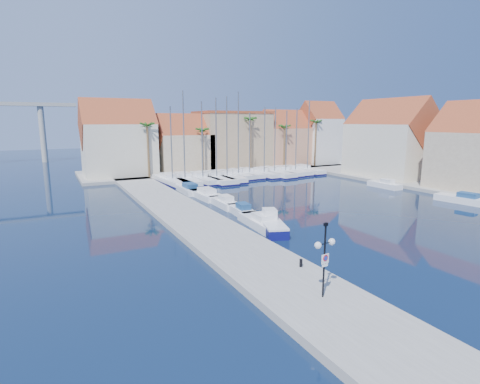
# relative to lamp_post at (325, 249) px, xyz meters

# --- Properties ---
(ground) EXTENTS (260.00, 260.00, 0.00)m
(ground) POSITION_rel_lamp_post_xyz_m (8.66, 7.42, -3.29)
(ground) COLOR black
(ground) RESTS_ON ground
(quay_west) EXTENTS (6.00, 77.00, 0.50)m
(quay_west) POSITION_rel_lamp_post_xyz_m (-0.34, 20.92, -3.04)
(quay_west) COLOR gray
(quay_west) RESTS_ON ground
(shore_north) EXTENTS (54.00, 16.00, 0.50)m
(shore_north) POSITION_rel_lamp_post_xyz_m (18.66, 55.42, -3.04)
(shore_north) COLOR gray
(shore_north) RESTS_ON ground
(shore_east) EXTENTS (12.00, 60.00, 0.50)m
(shore_east) POSITION_rel_lamp_post_xyz_m (40.66, 22.42, -3.04)
(shore_east) COLOR gray
(shore_east) RESTS_ON ground
(lamp_post) EXTENTS (1.44, 0.51, 4.25)m
(lamp_post) POSITION_rel_lamp_post_xyz_m (0.00, 0.00, 0.00)
(lamp_post) COLOR black
(lamp_post) RESTS_ON quay_west
(bollard) EXTENTS (0.21, 0.21, 0.53)m
(bollard) POSITION_rel_lamp_post_xyz_m (1.54, 4.10, -2.53)
(bollard) COLOR black
(bollard) RESTS_ON quay_west
(fishing_boat) EXTENTS (3.51, 5.76, 1.91)m
(fishing_boat) POSITION_rel_lamp_post_xyz_m (5.05, 13.35, -2.65)
(fishing_boat) COLOR #0E1056
(fishing_boat) RESTS_ON ground
(motorboat_west_0) EXTENTS (2.45, 6.45, 1.40)m
(motorboat_west_0) POSITION_rel_lamp_post_xyz_m (4.88, 15.12, -2.78)
(motorboat_west_0) COLOR white
(motorboat_west_0) RESTS_ON ground
(motorboat_west_1) EXTENTS (2.09, 5.19, 1.40)m
(motorboat_west_1) POSITION_rel_lamp_post_xyz_m (5.42, 20.01, -2.78)
(motorboat_west_1) COLOR white
(motorboat_west_1) RESTS_ON ground
(motorboat_west_2) EXTENTS (1.95, 5.73, 1.40)m
(motorboat_west_2) POSITION_rel_lamp_post_xyz_m (5.52, 24.75, -2.78)
(motorboat_west_2) COLOR white
(motorboat_west_2) RESTS_ON ground
(motorboat_west_3) EXTENTS (2.63, 7.43, 1.40)m
(motorboat_west_3) POSITION_rel_lamp_post_xyz_m (5.37, 30.52, -2.78)
(motorboat_west_3) COLOR white
(motorboat_west_3) RESTS_ON ground
(motorboat_west_4) EXTENTS (2.51, 7.23, 1.40)m
(motorboat_west_4) POSITION_rel_lamp_post_xyz_m (4.78, 35.25, -2.78)
(motorboat_west_4) COLOR white
(motorboat_west_4) RESTS_ON ground
(motorboat_east_0) EXTENTS (2.88, 6.43, 1.40)m
(motorboat_east_0) POSITION_rel_lamp_post_xyz_m (32.67, 12.70, -2.78)
(motorboat_east_0) COLOR white
(motorboat_east_0) RESTS_ON ground
(motorboat_east_1) EXTENTS (1.79, 5.40, 1.40)m
(motorboat_east_1) POSITION_rel_lamp_post_xyz_m (32.66, 24.89, -2.78)
(motorboat_east_1) COLOR white
(motorboat_east_1) RESTS_ON ground
(sailboat_0) EXTENTS (3.62, 11.19, 12.29)m
(sailboat_0) POSITION_rel_lamp_post_xyz_m (4.73, 43.50, -2.72)
(sailboat_0) COLOR white
(sailboat_0) RESTS_ON ground
(sailboat_1) EXTENTS (3.88, 11.72, 14.73)m
(sailboat_1) POSITION_rel_lamp_post_xyz_m (6.83, 43.22, -2.70)
(sailboat_1) COLOR white
(sailboat_1) RESTS_ON ground
(sailboat_2) EXTENTS (3.42, 10.71, 13.13)m
(sailboat_2) POSITION_rel_lamp_post_xyz_m (9.78, 43.00, -2.71)
(sailboat_2) COLOR white
(sailboat_2) RESTS_ON ground
(sailboat_3) EXTENTS (3.17, 11.99, 13.77)m
(sailboat_3) POSITION_rel_lamp_post_xyz_m (12.08, 42.53, -2.72)
(sailboat_3) COLOR white
(sailboat_3) RESTS_ON ground
(sailboat_4) EXTENTS (3.06, 11.26, 14.05)m
(sailboat_4) POSITION_rel_lamp_post_xyz_m (14.22, 42.92, -2.70)
(sailboat_4) COLOR white
(sailboat_4) RESTS_ON ground
(sailboat_5) EXTENTS (3.15, 9.16, 14.97)m
(sailboat_5) POSITION_rel_lamp_post_xyz_m (16.95, 43.98, -2.64)
(sailboat_5) COLOR white
(sailboat_5) RESTS_ON ground
(sailboat_6) EXTENTS (2.59, 8.97, 11.48)m
(sailboat_6) POSITION_rel_lamp_post_xyz_m (19.40, 44.23, -2.70)
(sailboat_6) COLOR white
(sailboat_6) RESTS_ON ground
(sailboat_7) EXTENTS (2.71, 8.99, 12.52)m
(sailboat_7) POSITION_rel_lamp_post_xyz_m (21.97, 43.44, -2.68)
(sailboat_7) COLOR white
(sailboat_7) RESTS_ON ground
(sailboat_8) EXTENTS (3.84, 11.33, 12.44)m
(sailboat_8) POSITION_rel_lamp_post_xyz_m (24.18, 43.61, -2.72)
(sailboat_8) COLOR white
(sailboat_8) RESTS_ON ground
(sailboat_9) EXTENTS (2.65, 9.84, 11.94)m
(sailboat_9) POSITION_rel_lamp_post_xyz_m (26.82, 43.71, -2.71)
(sailboat_9) COLOR white
(sailboat_9) RESTS_ON ground
(sailboat_10) EXTENTS (2.86, 9.12, 12.36)m
(sailboat_10) POSITION_rel_lamp_post_xyz_m (29.00, 43.60, -2.69)
(sailboat_10) COLOR white
(sailboat_10) RESTS_ON ground
(sailboat_11) EXTENTS (2.98, 9.30, 13.85)m
(sailboat_11) POSITION_rel_lamp_post_xyz_m (31.94, 43.79, -2.67)
(sailboat_11) COLOR white
(sailboat_11) RESTS_ON ground
(building_0) EXTENTS (12.30, 9.00, 13.50)m
(building_0) POSITION_rel_lamp_post_xyz_m (-1.34, 54.42, 3.24)
(building_0) COLOR beige
(building_0) RESTS_ON shore_north
(building_1) EXTENTS (10.30, 8.00, 11.00)m
(building_1) POSITION_rel_lamp_post_xyz_m (10.66, 54.42, 2.01)
(building_1) COLOR tan
(building_1) RESTS_ON shore_north
(building_2) EXTENTS (14.20, 10.20, 11.50)m
(building_2) POSITION_rel_lamp_post_xyz_m (21.66, 55.42, 2.97)
(building_2) COLOR tan
(building_2) RESTS_ON shore_north
(building_3) EXTENTS (10.30, 8.00, 12.00)m
(building_3) POSITION_rel_lamp_post_xyz_m (33.66, 54.42, 2.57)
(building_3) COLOR tan
(building_3) RESTS_ON shore_north
(building_4) EXTENTS (8.30, 8.00, 14.00)m
(building_4) POSITION_rel_lamp_post_xyz_m (42.66, 53.42, 3.68)
(building_4) COLOR silver
(building_4) RESTS_ON shore_north
(building_6) EXTENTS (9.00, 14.30, 13.50)m
(building_6) POSITION_rel_lamp_post_xyz_m (40.66, 31.42, 3.23)
(building_6) COLOR beige
(building_6) RESTS_ON shore_east
(palm_0) EXTENTS (2.60, 2.60, 10.15)m
(palm_0) POSITION_rel_lamp_post_xyz_m (2.66, 49.42, 5.79)
(palm_0) COLOR brown
(palm_0) RESTS_ON shore_north
(palm_1) EXTENTS (2.60, 2.60, 9.15)m
(palm_1) POSITION_rel_lamp_post_xyz_m (12.66, 49.42, 4.85)
(palm_1) COLOR brown
(palm_1) RESTS_ON shore_north
(palm_2) EXTENTS (2.60, 2.60, 11.15)m
(palm_2) POSITION_rel_lamp_post_xyz_m (22.66, 49.42, 6.73)
(palm_2) COLOR brown
(palm_2) RESTS_ON shore_north
(palm_3) EXTENTS (2.60, 2.60, 9.65)m
(palm_3) POSITION_rel_lamp_post_xyz_m (30.66, 49.42, 5.32)
(palm_3) COLOR brown
(palm_3) RESTS_ON shore_north
(palm_4) EXTENTS (2.60, 2.60, 10.65)m
(palm_4) POSITION_rel_lamp_post_xyz_m (38.66, 49.42, 6.26)
(palm_4) COLOR brown
(palm_4) RESTS_ON shore_north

